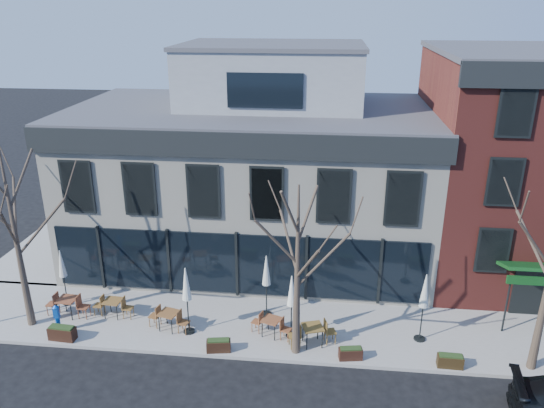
# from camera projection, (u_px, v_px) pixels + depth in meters

# --- Properties ---
(ground) EXTENTS (120.00, 120.00, 0.00)m
(ground) POSITION_uv_depth(u_px,v_px,m) (238.00, 299.00, 25.12)
(ground) COLOR black
(ground) RESTS_ON ground
(sidewalk_front) EXTENTS (33.50, 4.70, 0.15)m
(sidewalk_front) POSITION_uv_depth(u_px,v_px,m) (304.00, 328.00, 22.77)
(sidewalk_front) COLOR gray
(sidewalk_front) RESTS_ON ground
(sidewalk_side) EXTENTS (4.50, 12.00, 0.15)m
(sidewalk_side) POSITION_uv_depth(u_px,v_px,m) (70.00, 235.00, 31.80)
(sidewalk_side) COLOR gray
(sidewalk_side) RESTS_ON ground
(corner_building) EXTENTS (18.39, 10.39, 11.10)m
(corner_building) POSITION_uv_depth(u_px,v_px,m) (253.00, 172.00, 28.12)
(corner_building) COLOR silver
(corner_building) RESTS_ON ground
(red_brick_building) EXTENTS (8.20, 11.78, 11.18)m
(red_brick_building) POSITION_uv_depth(u_px,v_px,m) (509.00, 164.00, 26.40)
(red_brick_building) COLOR maroon
(red_brick_building) RESTS_ON ground
(tree_corner) EXTENTS (3.93, 3.98, 7.92)m
(tree_corner) POSITION_uv_depth(u_px,v_px,m) (16.00, 238.00, 21.49)
(tree_corner) COLOR #382B21
(tree_corner) RESTS_ON sidewalk_front
(tree_mid) EXTENTS (3.50, 3.55, 7.04)m
(tree_mid) POSITION_uv_depth(u_px,v_px,m) (298.00, 270.00, 19.83)
(tree_mid) COLOR #382B21
(tree_mid) RESTS_ON sidewalk_front
(call_box) EXTENTS (0.26, 0.26, 1.30)m
(call_box) POSITION_uv_depth(u_px,v_px,m) (57.00, 318.00, 22.16)
(call_box) COLOR #0C409F
(call_box) RESTS_ON sidewalk_front
(cafe_set_0) EXTENTS (2.01, 0.84, 1.05)m
(cafe_set_0) POSITION_uv_depth(u_px,v_px,m) (68.00, 305.00, 23.37)
(cafe_set_0) COLOR brown
(cafe_set_0) RESTS_ON sidewalk_front
(cafe_set_1) EXTENTS (1.84, 0.78, 0.96)m
(cafe_set_1) POSITION_uv_depth(u_px,v_px,m) (113.00, 306.00, 23.36)
(cafe_set_1) COLOR brown
(cafe_set_1) RESTS_ON sidewalk_front
(cafe_set_2) EXTENTS (1.94, 0.92, 0.99)m
(cafe_set_2) POSITION_uv_depth(u_px,v_px,m) (169.00, 319.00, 22.41)
(cafe_set_2) COLOR brown
(cafe_set_2) RESTS_ON sidewalk_front
(cafe_set_3) EXTENTS (1.83, 1.02, 0.94)m
(cafe_set_3) POSITION_uv_depth(u_px,v_px,m) (271.00, 325.00, 22.01)
(cafe_set_3) COLOR brown
(cafe_set_3) RESTS_ON sidewalk_front
(cafe_set_4) EXTENTS (2.04, 1.08, 1.05)m
(cafe_set_4) POSITION_uv_depth(u_px,v_px,m) (313.00, 333.00, 21.38)
(cafe_set_4) COLOR brown
(cafe_set_4) RESTS_ON sidewalk_front
(umbrella_0) EXTENTS (0.43, 0.43, 2.71)m
(umbrella_0) POSITION_uv_depth(u_px,v_px,m) (62.00, 267.00, 23.80)
(umbrella_0) COLOR black
(umbrella_0) RESTS_ON sidewalk_front
(umbrella_1) EXTENTS (0.49, 0.49, 3.04)m
(umbrella_1) POSITION_uv_depth(u_px,v_px,m) (186.00, 288.00, 21.61)
(umbrella_1) COLOR black
(umbrella_1) RESTS_ON sidewalk_front
(umbrella_2) EXTENTS (0.47, 0.47, 2.91)m
(umbrella_2) POSITION_uv_depth(u_px,v_px,m) (266.00, 274.00, 22.89)
(umbrella_2) COLOR black
(umbrella_2) RESTS_ON sidewalk_front
(umbrella_3) EXTENTS (0.45, 0.45, 2.83)m
(umbrella_3) POSITION_uv_depth(u_px,v_px,m) (292.00, 294.00, 21.40)
(umbrella_3) COLOR black
(umbrella_3) RESTS_ON sidewalk_front
(umbrella_4) EXTENTS (0.48, 0.48, 3.02)m
(umbrella_4) POSITION_uv_depth(u_px,v_px,m) (425.00, 294.00, 21.13)
(umbrella_4) COLOR black
(umbrella_4) RESTS_ON sidewalk_front
(planter_0) EXTENTS (1.13, 0.52, 0.62)m
(planter_0) POSITION_uv_depth(u_px,v_px,m) (62.00, 333.00, 21.80)
(planter_0) COLOR black
(planter_0) RESTS_ON sidewalk_front
(planter_1) EXTENTS (1.00, 0.54, 0.53)m
(planter_1) POSITION_uv_depth(u_px,v_px,m) (219.00, 345.00, 21.08)
(planter_1) COLOR black
(planter_1) RESTS_ON sidewalk_front
(planter_2) EXTENTS (0.96, 0.51, 0.51)m
(planter_2) POSITION_uv_depth(u_px,v_px,m) (351.00, 353.00, 20.63)
(planter_2) COLOR black
(planter_2) RESTS_ON sidewalk_front
(planter_3) EXTENTS (0.97, 0.41, 0.54)m
(planter_3) POSITION_uv_depth(u_px,v_px,m) (450.00, 361.00, 20.17)
(planter_3) COLOR black
(planter_3) RESTS_ON sidewalk_front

